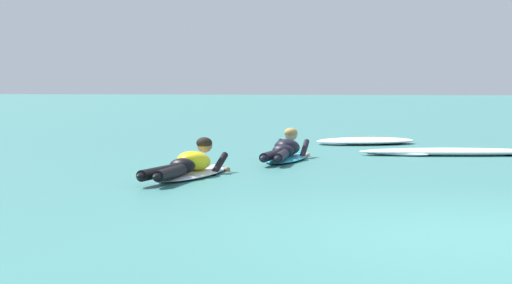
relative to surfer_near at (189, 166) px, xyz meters
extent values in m
plane|color=#387A75|center=(3.34, 6.01, -0.14)|extent=(120.00, 120.00, 0.00)
ellipsoid|color=silver|center=(0.02, 0.11, -0.11)|extent=(0.85, 2.07, 0.07)
ellipsoid|color=silver|center=(0.16, 1.06, -0.10)|extent=(0.23, 0.23, 0.06)
ellipsoid|color=yellow|center=(0.02, 0.16, 0.06)|extent=(0.50, 0.77, 0.35)
ellipsoid|color=black|center=(-0.04, -0.25, 0.03)|extent=(0.38, 0.33, 0.20)
cylinder|color=black|center=(-0.21, -0.82, 0.00)|extent=(0.32, 0.90, 0.14)
ellipsoid|color=black|center=(-0.30, -1.26, 0.00)|extent=(0.13, 0.23, 0.08)
cylinder|color=black|center=(-0.05, -0.85, 0.00)|extent=(0.22, 0.90, 0.14)
ellipsoid|color=black|center=(-0.09, -1.29, 0.00)|extent=(0.13, 0.23, 0.08)
cylinder|color=black|center=(-0.13, 0.58, -0.02)|extent=(0.17, 0.55, 0.32)
sphere|color=#8C6647|center=(-0.08, 0.94, -0.12)|extent=(0.09, 0.09, 0.09)
cylinder|color=black|center=(0.30, 0.50, -0.02)|extent=(0.17, 0.55, 0.32)
sphere|color=#8C6647|center=(0.35, 0.84, -0.12)|extent=(0.09, 0.09, 0.09)
sphere|color=#8C6647|center=(0.09, 0.57, 0.24)|extent=(0.21, 0.21, 0.21)
ellipsoid|color=black|center=(0.08, 0.56, 0.27)|extent=(0.25, 0.23, 0.16)
ellipsoid|color=#2DB2D1|center=(0.96, 2.77, -0.11)|extent=(0.69, 2.03, 0.07)
ellipsoid|color=#2DB2D1|center=(1.02, 3.72, -0.10)|extent=(0.22, 0.21, 0.06)
ellipsoid|color=black|center=(0.96, 2.82, 0.06)|extent=(0.44, 0.64, 0.34)
ellipsoid|color=black|center=(0.94, 2.46, 0.03)|extent=(0.36, 0.30, 0.20)
cylinder|color=black|center=(0.82, 1.89, 0.00)|extent=(0.24, 0.85, 0.14)
ellipsoid|color=black|center=(0.77, 1.47, 0.00)|extent=(0.11, 0.23, 0.08)
cylinder|color=black|center=(0.98, 1.88, 0.00)|extent=(0.14, 0.84, 0.14)
ellipsoid|color=black|center=(0.98, 1.46, 0.00)|extent=(0.11, 0.23, 0.08)
cylinder|color=black|center=(0.76, 3.17, -0.02)|extent=(0.13, 0.63, 0.35)
sphere|color=tan|center=(0.79, 3.57, -0.12)|extent=(0.09, 0.09, 0.09)
cylinder|color=black|center=(1.20, 3.13, -0.02)|extent=(0.13, 0.63, 0.35)
sphere|color=tan|center=(1.22, 3.51, -0.12)|extent=(0.09, 0.09, 0.09)
sphere|color=tan|center=(0.98, 3.18, 0.24)|extent=(0.21, 0.21, 0.21)
ellipsoid|color=#AD894C|center=(0.98, 3.16, 0.27)|extent=(0.23, 0.21, 0.16)
ellipsoid|color=white|center=(2.09, 6.60, -0.08)|extent=(2.23, 1.69, 0.13)
ellipsoid|color=white|center=(2.50, 6.92, -0.10)|extent=(0.88, 0.80, 0.09)
ellipsoid|color=white|center=(1.57, 6.29, -0.11)|extent=(0.73, 0.55, 0.07)
ellipsoid|color=white|center=(3.60, 4.04, -0.08)|extent=(3.14, 0.92, 0.13)
ellipsoid|color=white|center=(4.36, 4.21, -0.10)|extent=(1.13, 0.69, 0.09)
ellipsoid|color=white|center=(2.69, 3.87, -0.11)|extent=(1.15, 0.55, 0.07)
camera|label=1|loc=(2.64, -11.81, 1.13)|focal=65.12mm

